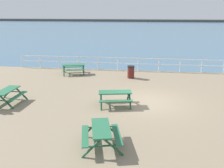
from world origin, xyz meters
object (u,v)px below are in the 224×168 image
Objects in this scene: picnic_table_mid_centre at (7,93)px; picnic_table_far_left at (115,95)px; litter_bin at (131,72)px; picnic_table_near_left at (101,132)px; picnic_table_near_right at (74,67)px.

picnic_table_mid_centre is 6.11m from picnic_table_far_left.
picnic_table_mid_centre is 9.19m from litter_bin.
picnic_table_near_left is 2.21× the size of litter_bin.
picnic_table_far_left is 2.17× the size of litter_bin.
litter_bin is (6.59, 6.40, -0.10)m from picnic_table_mid_centre.
picnic_table_near_right is at bearing 111.32° from picnic_table_far_left.
picnic_table_near_right is at bearing -12.69° from picnic_table_mid_centre.
picnic_table_near_left and picnic_table_near_right have the same top height.
picnic_table_near_left is 11.87m from picnic_table_near_right.
litter_bin reaches higher than picnic_table_far_left.
picnic_table_near_left is 1.14× the size of picnic_table_mid_centre.
picnic_table_mid_centre is 0.90× the size of picnic_table_far_left.
picnic_table_mid_centre is at bearing 43.32° from picnic_table_near_left.
litter_bin is (0.51, 5.91, -0.10)m from picnic_table_far_left.
picnic_table_near_left is at bearing -85.39° from picnic_table_near_right.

